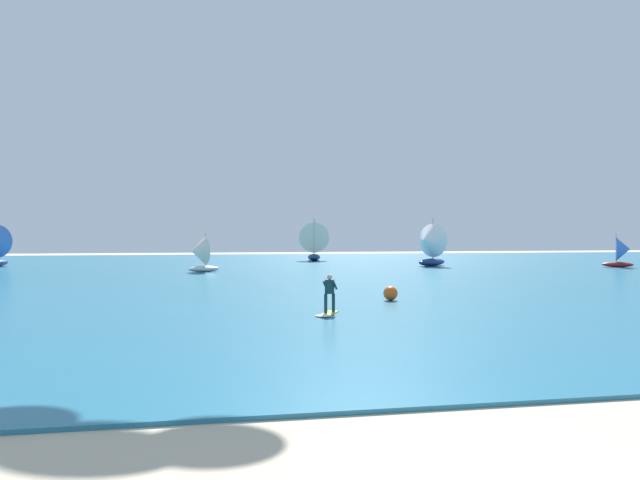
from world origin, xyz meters
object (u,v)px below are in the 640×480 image
Objects in this scene: kitesurfer at (328,300)px; sailboat_trailing at (429,244)px; sailboat_near_shore at (314,241)px; marker_buoy at (390,293)px; sailboat_leading at (199,254)px; sailboat_outermost at (622,252)px.

sailboat_trailing is (17.88, 34.83, 1.77)m from kitesurfer.
sailboat_near_shore reaches higher than marker_buoy.
sailboat_near_shore is at bearing 120.55° from sailboat_trailing.
marker_buoy is at bearing -67.37° from sailboat_leading.
sailboat_trailing is 19.19m from sailboat_near_shore.
kitesurfer is at bearing -98.99° from sailboat_near_shore.
sailboat_trailing is 19.87m from sailboat_outermost.
sailboat_outermost is 36.36m from sailboat_near_shore.
sailboat_trailing is at bearing 62.83° from kitesurfer.
sailboat_near_shore is 47.14m from marker_buoy.
kitesurfer is 6.06m from marker_buoy.
sailboat_outermost reaches higher than kitesurfer.
sailboat_near_shore is 7.62× the size of marker_buoy.
sailboat_trailing is 0.92× the size of sailboat_near_shore.
sailboat_outermost is (43.08, -0.00, -0.00)m from sailboat_leading.
kitesurfer is 0.39× the size of sailboat_trailing.
sailboat_trailing reaches higher than sailboat_leading.
sailboat_outermost is at bearing 37.00° from marker_buoy.
sailboat_leading is at bearing 101.98° from kitesurfer.
sailboat_leading is at bearing -122.78° from sailboat_near_shore.
sailboat_near_shore is (-9.75, 16.52, 0.21)m from sailboat_trailing.
marker_buoy is (-13.76, -30.40, -2.00)m from sailboat_trailing.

